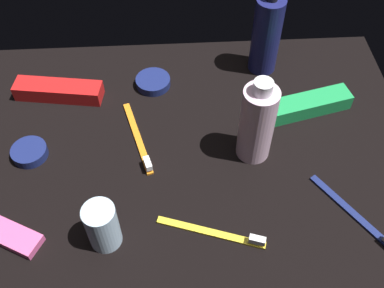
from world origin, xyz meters
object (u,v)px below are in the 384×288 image
at_px(lotion_bottle, 266,35).
at_px(toothbrush_yellow, 217,233).
at_px(cream_tin_right, 153,82).
at_px(bodywash_bottle, 257,121).
at_px(toothpaste_box_green, 307,105).
at_px(toothpaste_box_red, 59,91).
at_px(deodorant_stick, 102,226).
at_px(toothbrush_navy, 358,216).
at_px(snack_bar_pink, 10,235).
at_px(toothbrush_orange, 139,140).
at_px(cream_tin_left, 30,152).

distance_m(lotion_bottle, toothbrush_yellow, 0.43).
distance_m(lotion_bottle, cream_tin_right, 0.25).
bearing_deg(cream_tin_right, bodywash_bottle, 134.94).
relative_size(toothpaste_box_green, cream_tin_right, 2.45).
bearing_deg(toothpaste_box_red, cream_tin_right, -164.60).
bearing_deg(deodorant_stick, toothpaste_box_red, -70.81).
relative_size(toothbrush_navy, toothpaste_box_green, 0.89).
bearing_deg(deodorant_stick, lotion_bottle, -128.37).
xyz_separation_m(toothbrush_navy, toothpaste_box_red, (0.53, -0.31, 0.01)).
bearing_deg(bodywash_bottle, snack_bar_pink, 20.79).
bearing_deg(toothbrush_navy, cream_tin_right, -45.02).
height_order(bodywash_bottle, toothpaste_box_green, bodywash_bottle).
distance_m(toothbrush_yellow, cream_tin_right, 0.37).
distance_m(deodorant_stick, toothbrush_orange, 0.21).
distance_m(lotion_bottle, toothbrush_navy, 0.40).
bearing_deg(snack_bar_pink, toothbrush_yellow, -154.90).
height_order(toothbrush_orange, toothpaste_box_green, toothpaste_box_green).
xyz_separation_m(toothbrush_yellow, toothpaste_box_red, (0.29, -0.33, 0.01)).
distance_m(bodywash_bottle, toothbrush_yellow, 0.20).
bearing_deg(deodorant_stick, cream_tin_left, -50.00).
relative_size(toothbrush_orange, toothpaste_box_green, 1.00).
distance_m(toothbrush_yellow, snack_bar_pink, 0.33).
bearing_deg(deodorant_stick, cream_tin_right, -102.28).
height_order(toothbrush_orange, toothpaste_box_red, toothpaste_box_red).
bearing_deg(toothpaste_box_green, snack_bar_pink, 11.06).
xyz_separation_m(toothbrush_orange, toothpaste_box_red, (0.16, -0.13, 0.01)).
bearing_deg(toothbrush_yellow, toothbrush_orange, -57.18).
relative_size(bodywash_bottle, toothbrush_orange, 0.99).
distance_m(toothbrush_orange, cream_tin_left, 0.20).
bearing_deg(snack_bar_pink, toothpaste_box_green, -127.47).
height_order(lotion_bottle, deodorant_stick, lotion_bottle).
relative_size(snack_bar_pink, cream_tin_left, 1.60).
bearing_deg(lotion_bottle, toothbrush_navy, 104.96).
bearing_deg(bodywash_bottle, deodorant_stick, 33.06).
xyz_separation_m(toothbrush_yellow, cream_tin_left, (0.33, -0.18, 0.00)).
relative_size(deodorant_stick, toothpaste_box_red, 0.51).
relative_size(deodorant_stick, cream_tin_left, 1.37).
bearing_deg(cream_tin_right, snack_bar_pink, 55.92).
xyz_separation_m(snack_bar_pink, cream_tin_left, (-0.00, -0.17, 0.00)).
bearing_deg(cream_tin_left, deodorant_stick, 130.00).
bearing_deg(deodorant_stick, toothpaste_box_green, -145.64).
relative_size(toothbrush_yellow, toothpaste_box_green, 0.99).
distance_m(deodorant_stick, toothpaste_box_red, 0.35).
bearing_deg(lotion_bottle, bodywash_bottle, 76.80).
height_order(toothbrush_orange, snack_bar_pink, toothbrush_orange).
distance_m(toothbrush_orange, toothpaste_box_green, 0.34).
distance_m(bodywash_bottle, toothbrush_orange, 0.22).
bearing_deg(bodywash_bottle, toothbrush_navy, 135.04).
relative_size(toothbrush_orange, toothbrush_yellow, 1.01).
bearing_deg(toothbrush_orange, toothpaste_box_red, -38.73).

